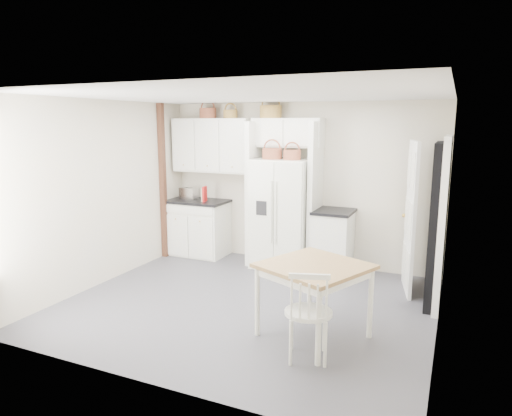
% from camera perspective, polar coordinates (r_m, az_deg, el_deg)
% --- Properties ---
extents(floor, '(4.50, 4.50, 0.00)m').
position_cam_1_polar(floor, '(5.96, -1.06, -11.88)').
color(floor, '#494756').
rests_on(floor, ground).
extents(ceiling, '(4.50, 4.50, 0.00)m').
position_cam_1_polar(ceiling, '(5.52, -1.15, 13.94)').
color(ceiling, white).
rests_on(ceiling, wall_back).
extents(wall_back, '(4.50, 0.00, 4.50)m').
position_cam_1_polar(wall_back, '(7.43, 5.44, 2.99)').
color(wall_back, beige).
rests_on(wall_back, floor).
extents(wall_left, '(0.00, 4.00, 4.00)m').
position_cam_1_polar(wall_left, '(6.84, -18.45, 1.83)').
color(wall_left, beige).
rests_on(wall_left, floor).
extents(wall_right, '(0.00, 4.00, 4.00)m').
position_cam_1_polar(wall_right, '(5.08, 22.54, -1.33)').
color(wall_right, beige).
rests_on(wall_right, floor).
extents(refrigerator, '(0.89, 0.72, 1.73)m').
position_cam_1_polar(refrigerator, '(7.23, 3.37, -0.70)').
color(refrigerator, white).
rests_on(refrigerator, floor).
extents(base_cab_left, '(1.00, 0.63, 0.93)m').
position_cam_1_polar(base_cab_left, '(8.04, -7.21, -2.54)').
color(base_cab_left, white).
rests_on(base_cab_left, floor).
extents(base_cab_right, '(0.53, 0.64, 0.93)m').
position_cam_1_polar(base_cab_right, '(7.13, 9.65, -4.28)').
color(base_cab_right, white).
rests_on(base_cab_right, floor).
extents(dining_table, '(1.28, 1.28, 0.81)m').
position_cam_1_polar(dining_table, '(5.02, 7.22, -11.42)').
color(dining_table, brown).
rests_on(dining_table, floor).
extents(windsor_chair, '(0.57, 0.54, 0.95)m').
position_cam_1_polar(windsor_chair, '(4.55, 6.57, -12.84)').
color(windsor_chair, white).
rests_on(windsor_chair, floor).
extents(counter_left, '(1.04, 0.67, 0.04)m').
position_cam_1_polar(counter_left, '(7.94, -7.30, 0.86)').
color(counter_left, black).
rests_on(counter_left, base_cab_left).
extents(counter_right, '(0.57, 0.68, 0.04)m').
position_cam_1_polar(counter_right, '(7.02, 9.77, -0.42)').
color(counter_right, black).
rests_on(counter_right, base_cab_right).
extents(toaster, '(0.31, 0.19, 0.20)m').
position_cam_1_polar(toaster, '(8.00, -8.43, 1.79)').
color(toaster, silver).
rests_on(toaster, counter_left).
extents(cookbook_red, '(0.07, 0.17, 0.25)m').
position_cam_1_polar(cookbook_red, '(7.76, -6.43, 1.75)').
color(cookbook_red, '#B11313').
rests_on(cookbook_red, counter_left).
extents(cookbook_cream, '(0.05, 0.15, 0.23)m').
position_cam_1_polar(cookbook_cream, '(7.77, -6.53, 1.66)').
color(cookbook_cream, beige).
rests_on(cookbook_cream, counter_left).
extents(basket_upper_b, '(0.29, 0.29, 0.17)m').
position_cam_1_polar(basket_upper_b, '(7.86, -6.04, 11.69)').
color(basket_upper_b, brown).
rests_on(basket_upper_b, upper_cabinet).
extents(basket_upper_c, '(0.24, 0.24, 0.14)m').
position_cam_1_polar(basket_upper_c, '(7.66, -3.22, 11.64)').
color(basket_upper_c, olive).
rests_on(basket_upper_c, upper_cabinet).
extents(basket_bridge_a, '(0.35, 0.35, 0.20)m').
position_cam_1_polar(basket_bridge_a, '(7.36, 1.85, 11.93)').
color(basket_bridge_a, olive).
rests_on(basket_bridge_a, bridge_cabinet).
extents(basket_fridge_a, '(0.31, 0.31, 0.16)m').
position_cam_1_polar(basket_fridge_a, '(7.07, 2.02, 6.80)').
color(basket_fridge_a, brown).
rests_on(basket_fridge_a, refrigerator).
extents(basket_fridge_b, '(0.27, 0.27, 0.15)m').
position_cam_1_polar(basket_fridge_b, '(6.95, 4.53, 6.63)').
color(basket_fridge_b, brown).
rests_on(basket_fridge_b, refrigerator).
extents(upper_cabinet, '(1.40, 0.34, 0.90)m').
position_cam_1_polar(upper_cabinet, '(7.83, -5.45, 7.79)').
color(upper_cabinet, white).
rests_on(upper_cabinet, wall_back).
extents(bridge_cabinet, '(1.12, 0.34, 0.45)m').
position_cam_1_polar(bridge_cabinet, '(7.26, 3.98, 9.37)').
color(bridge_cabinet, white).
rests_on(bridge_cabinet, wall_back).
extents(fridge_panel_left, '(0.08, 0.60, 2.30)m').
position_cam_1_polar(fridge_panel_left, '(7.41, -0.17, 1.85)').
color(fridge_panel_left, white).
rests_on(fridge_panel_left, floor).
extents(fridge_panel_right, '(0.08, 0.60, 2.30)m').
position_cam_1_polar(fridge_panel_right, '(7.06, 7.41, 1.32)').
color(fridge_panel_right, white).
rests_on(fridge_panel_right, floor).
extents(trim_post, '(0.09, 0.09, 2.60)m').
position_cam_1_polar(trim_post, '(7.85, -11.56, 3.23)').
color(trim_post, '#462818').
rests_on(trim_post, floor).
extents(doorway_void, '(0.18, 0.85, 2.05)m').
position_cam_1_polar(doorway_void, '(6.12, 21.80, -1.99)').
color(doorway_void, black).
rests_on(doorway_void, floor).
extents(door_slab, '(0.21, 0.79, 2.05)m').
position_cam_1_polar(door_slab, '(6.47, 18.75, -1.15)').
color(door_slab, white).
rests_on(door_slab, floor).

